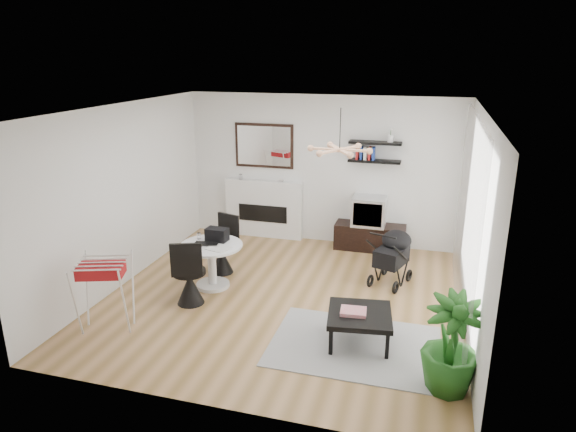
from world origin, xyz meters
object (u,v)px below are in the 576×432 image
(fireplace, at_px, (264,202))
(coffee_table, at_px, (360,316))
(drying_rack, at_px, (105,294))
(potted_plant, at_px, (451,344))
(dining_table, at_px, (212,259))
(tv_console, at_px, (370,237))
(crt_tv, at_px, (369,211))
(stroller, at_px, (392,259))

(fireplace, relative_size, coffee_table, 2.52)
(drying_rack, distance_m, potted_plant, 4.17)
(dining_table, bearing_deg, drying_rack, -116.94)
(drying_rack, bearing_deg, tv_console, 33.06)
(fireplace, distance_m, crt_tv, 2.02)
(dining_table, height_order, stroller, stroller)
(fireplace, distance_m, stroller, 2.95)
(stroller, bearing_deg, coffee_table, -78.16)
(tv_console, relative_size, coffee_table, 1.45)
(crt_tv, bearing_deg, drying_rack, -127.26)
(drying_rack, bearing_deg, fireplace, 58.69)
(fireplace, xyz_separation_m, stroller, (2.55, -1.46, -0.29))
(fireplace, bearing_deg, dining_table, -91.05)
(coffee_table, distance_m, potted_plant, 1.24)
(crt_tv, height_order, dining_table, crt_tv)
(drying_rack, height_order, potted_plant, potted_plant)
(tv_console, bearing_deg, drying_rack, -127.56)
(crt_tv, relative_size, drying_rack, 0.62)
(fireplace, relative_size, drying_rack, 2.29)
(stroller, bearing_deg, dining_table, -142.10)
(fireplace, height_order, crt_tv, fireplace)
(dining_table, height_order, coffee_table, dining_table)
(coffee_table, bearing_deg, fireplace, 124.94)
(stroller, bearing_deg, drying_rack, -125.42)
(tv_console, relative_size, stroller, 1.36)
(crt_tv, bearing_deg, tv_console, 5.54)
(dining_table, relative_size, stroller, 1.02)
(dining_table, distance_m, stroller, 2.74)
(coffee_table, xyz_separation_m, potted_plant, (1.03, -0.66, 0.18))
(stroller, bearing_deg, potted_plant, -53.60)
(stroller, relative_size, potted_plant, 0.85)
(fireplace, xyz_separation_m, crt_tv, (2.01, -0.15, 0.04))
(fireplace, height_order, tv_console, fireplace)
(stroller, relative_size, coffee_table, 1.07)
(tv_console, xyz_separation_m, coffee_table, (0.27, -3.17, 0.13))
(dining_table, height_order, potted_plant, potted_plant)
(tv_console, distance_m, crt_tv, 0.49)
(tv_console, distance_m, potted_plant, 4.06)
(dining_table, distance_m, coffee_table, 2.56)
(tv_console, relative_size, potted_plant, 1.15)
(drying_rack, relative_size, stroller, 1.03)
(drying_rack, xyz_separation_m, stroller, (3.37, 2.42, -0.11))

